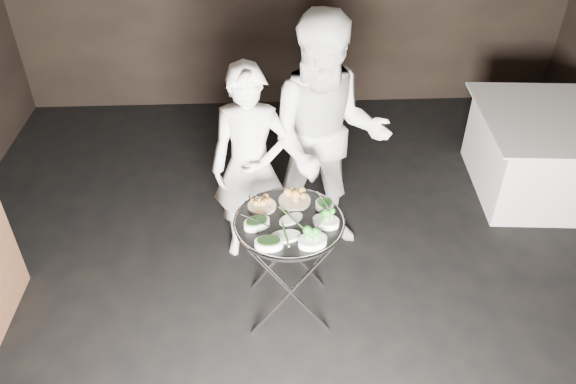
{
  "coord_description": "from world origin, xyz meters",
  "views": [
    {
      "loc": [
        -0.33,
        -2.46,
        3.14
      ],
      "look_at": [
        -0.19,
        0.45,
        0.95
      ],
      "focal_mm": 35.0,
      "sensor_mm": 36.0,
      "label": 1
    }
  ],
  "objects_px": {
    "serving_tray": "(289,222)",
    "dining_table": "(548,153)",
    "waiter_left": "(251,167)",
    "waiter_right": "(327,140)",
    "tray_stand": "(289,263)"
  },
  "relations": [
    {
      "from": "tray_stand",
      "to": "serving_tray",
      "type": "relative_size",
      "value": 1.13
    },
    {
      "from": "waiter_left",
      "to": "dining_table",
      "type": "xyz_separation_m",
      "value": [
        2.66,
        0.72,
        -0.43
      ]
    },
    {
      "from": "tray_stand",
      "to": "serving_tray",
      "type": "distance_m",
      "value": 0.36
    },
    {
      "from": "serving_tray",
      "to": "dining_table",
      "type": "xyz_separation_m",
      "value": [
        2.41,
        1.38,
        -0.44
      ]
    },
    {
      "from": "waiter_left",
      "to": "dining_table",
      "type": "height_order",
      "value": "waiter_left"
    },
    {
      "from": "serving_tray",
      "to": "waiter_right",
      "type": "height_order",
      "value": "waiter_right"
    },
    {
      "from": "tray_stand",
      "to": "serving_tray",
      "type": "height_order",
      "value": "serving_tray"
    },
    {
      "from": "dining_table",
      "to": "waiter_left",
      "type": "bearing_deg",
      "value": -164.87
    },
    {
      "from": "serving_tray",
      "to": "waiter_left",
      "type": "distance_m",
      "value": 0.71
    },
    {
      "from": "tray_stand",
      "to": "waiter_left",
      "type": "height_order",
      "value": "waiter_left"
    },
    {
      "from": "tray_stand",
      "to": "dining_table",
      "type": "relative_size",
      "value": 0.62
    },
    {
      "from": "tray_stand",
      "to": "dining_table",
      "type": "distance_m",
      "value": 2.77
    },
    {
      "from": "waiter_left",
      "to": "waiter_right",
      "type": "bearing_deg",
      "value": 14.74
    },
    {
      "from": "waiter_left",
      "to": "dining_table",
      "type": "distance_m",
      "value": 2.79
    },
    {
      "from": "tray_stand",
      "to": "waiter_right",
      "type": "bearing_deg",
      "value": 67.64
    }
  ]
}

